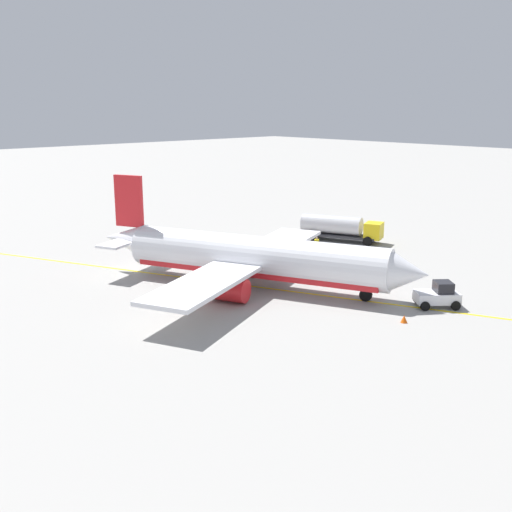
{
  "coord_description": "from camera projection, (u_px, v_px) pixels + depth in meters",
  "views": [
    {
      "loc": [
        40.21,
        -37.44,
        16.7
      ],
      "look_at": [
        0.0,
        0.0,
        3.0
      ],
      "focal_mm": 42.69,
      "sensor_mm": 36.0,
      "label": 1
    }
  ],
  "objects": [
    {
      "name": "refueling_worker",
      "position": [
        317.0,
        245.0,
        70.99
      ],
      "size": [
        0.63,
        0.62,
        1.71
      ],
      "color": "navy",
      "rests_on": "ground"
    },
    {
      "name": "fuel_tanker",
      "position": [
        339.0,
        227.0,
        76.42
      ],
      "size": [
        11.13,
        6.47,
        3.15
      ],
      "color": "#2D2D33",
      "rests_on": "ground"
    },
    {
      "name": "taxi_line_marking",
      "position": [
        256.0,
        287.0,
        57.35
      ],
      "size": [
        78.39,
        33.67,
        0.01
      ],
      "primitive_type": "cube",
      "rotation": [
        0.0,
        0.0,
        0.4
      ],
      "color": "yellow",
      "rests_on": "ground"
    },
    {
      "name": "airplane",
      "position": [
        251.0,
        258.0,
        56.87
      ],
      "size": [
        31.64,
        29.71,
        9.88
      ],
      "color": "white",
      "rests_on": "ground"
    },
    {
      "name": "ground_plane",
      "position": [
        256.0,
        287.0,
        57.35
      ],
      "size": [
        400.0,
        400.0,
        0.0
      ],
      "primitive_type": "plane",
      "color": "#9E9B96"
    },
    {
      "name": "safety_cone_wingtip",
      "position": [
        404.0,
        319.0,
        47.88
      ],
      "size": [
        0.54,
        0.54,
        0.6
      ],
      "primitive_type": "cone",
      "color": "#F2590F",
      "rests_on": "ground"
    },
    {
      "name": "pushback_tug",
      "position": [
        438.0,
        295.0,
        51.5
      ],
      "size": [
        3.95,
        4.08,
        2.2
      ],
      "color": "silver",
      "rests_on": "ground"
    },
    {
      "name": "safety_cone_nose",
      "position": [
        391.0,
        284.0,
        57.03
      ],
      "size": [
        0.57,
        0.57,
        0.64
      ],
      "primitive_type": "cone",
      "color": "#F2590F",
      "rests_on": "ground"
    }
  ]
}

